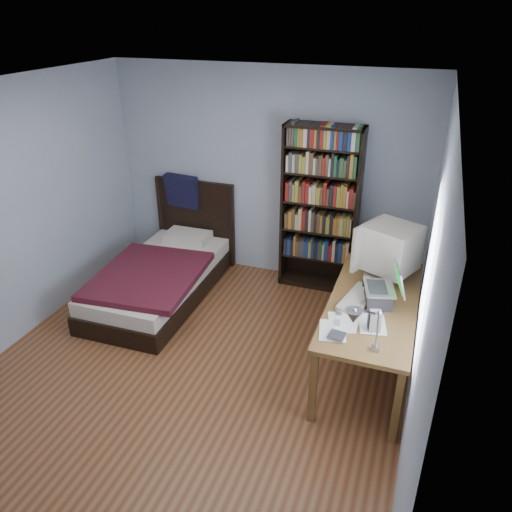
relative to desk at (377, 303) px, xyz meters
name	(u,v)px	position (x,y,z in m)	size (l,w,h in m)	color
room	(190,249)	(-1.48, -1.06, 0.83)	(4.20, 4.24, 2.50)	brown
desk	(377,303)	(0.00, 0.00, 0.00)	(0.75, 1.75, 0.73)	brown
crt_monitor	(389,248)	(0.04, -0.01, 0.61)	(0.63, 0.57, 0.54)	beige
laptop	(381,293)	(0.06, -0.53, 0.42)	(0.39, 0.37, 0.39)	#2D2D30
desk_lamp	(358,320)	(-0.01, -1.56, 0.79)	(0.23, 0.50, 0.60)	#99999E
keyboard	(358,299)	(-0.13, -0.53, 0.33)	(0.20, 0.51, 0.04)	#B4A796
speaker	(375,321)	(0.06, -0.95, 0.40)	(0.09, 0.09, 0.18)	gray
soda_can	(366,284)	(-0.10, -0.32, 0.37)	(0.07, 0.07, 0.12)	#073415
mouse	(378,285)	(0.00, -0.23, 0.33)	(0.06, 0.11, 0.04)	silver
phone_silver	(338,312)	(-0.25, -0.79, 0.32)	(0.04, 0.09, 0.02)	#ADAEB2
phone_grey	(337,323)	(-0.23, -0.95, 0.32)	(0.04, 0.08, 0.02)	gray
external_drive	(337,337)	(-0.20, -1.14, 0.32)	(0.13, 0.13, 0.03)	gray
bookshelf	(320,210)	(-0.81, 0.88, 0.55)	(0.87, 0.30, 1.93)	black
bed	(163,274)	(-2.46, 0.08, -0.17)	(1.17, 2.10, 1.16)	black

